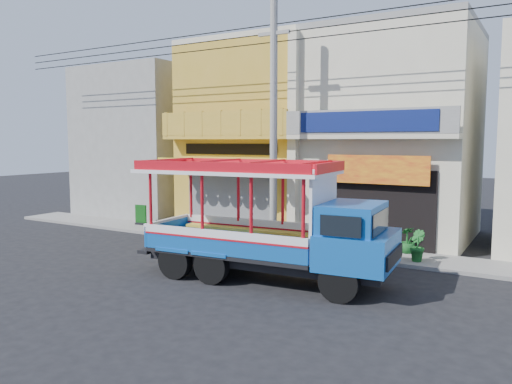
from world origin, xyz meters
TOP-DOWN VIEW (x-y plane):
  - ground at (0.00, 0.00)m, footprint 90.00×90.00m
  - sidewalk at (0.00, 4.00)m, footprint 30.00×2.00m
  - shophouse_left at (-4.00, 7.96)m, footprint 6.00×7.50m
  - shophouse_right at (2.00, 7.96)m, footprint 6.00×6.75m
  - party_pilaster at (-1.00, 4.85)m, footprint 0.35×0.30m
  - filler_building_left at (-11.00, 8.00)m, footprint 6.00×6.00m
  - utility_pole at (-0.85, 3.30)m, footprint 28.00×0.26m
  - songthaew_truck at (1.27, -0.35)m, footprint 7.33×2.88m
  - green_sign at (-8.35, 4.27)m, footprint 0.59×0.31m
  - potted_plant_a at (2.19, 3.76)m, footprint 1.16×1.17m
  - potted_plant_b at (3.99, 3.59)m, footprint 0.65×0.69m
  - potted_plant_c at (3.46, 4.59)m, footprint 0.70×0.70m

SIDE VIEW (x-z plane):
  - ground at x=0.00m, z-range 0.00..0.00m
  - sidewalk at x=0.00m, z-range 0.00..0.12m
  - green_sign at x=-8.35m, z-range 0.05..0.94m
  - potted_plant_c at x=3.46m, z-range 0.12..1.00m
  - potted_plant_a at x=2.19m, z-range 0.12..1.10m
  - potted_plant_b at x=3.99m, z-range 0.12..1.11m
  - songthaew_truck at x=1.27m, z-range -0.06..3.29m
  - filler_building_left at x=-11.00m, z-range 0.00..7.60m
  - party_pilaster at x=-1.00m, z-range 0.00..8.00m
  - shophouse_right at x=2.00m, z-range -0.01..8.23m
  - shophouse_left at x=-4.00m, z-range -0.01..8.23m
  - utility_pole at x=-0.85m, z-range 0.53..9.53m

